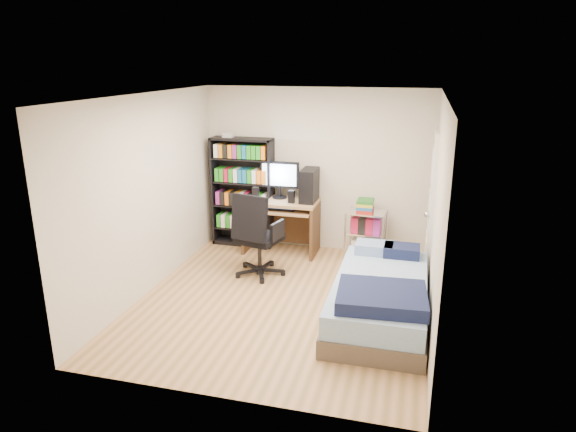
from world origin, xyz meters
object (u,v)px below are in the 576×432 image
(office_chair, at_px, (258,249))
(bed, at_px, (380,297))
(computer_desk, at_px, (289,204))
(media_shelf, at_px, (243,191))

(office_chair, height_order, bed, office_chair)
(computer_desk, bearing_deg, media_shelf, 170.48)
(bed, bearing_deg, media_shelf, 139.78)
(computer_desk, distance_m, bed, 2.48)
(media_shelf, xyz_separation_m, office_chair, (0.61, -1.16, -0.51))
(computer_desk, bearing_deg, office_chair, -100.15)
(office_chair, relative_size, bed, 0.56)
(media_shelf, xyz_separation_m, bed, (2.36, -1.99, -0.62))
(media_shelf, height_order, bed, media_shelf)
(computer_desk, xyz_separation_m, bed, (1.56, -1.86, -0.49))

